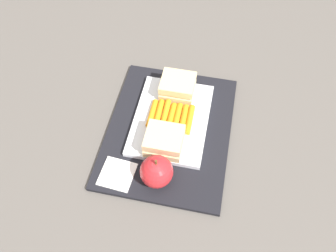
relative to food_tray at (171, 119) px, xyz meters
name	(u,v)px	position (x,y,z in m)	size (l,w,h in m)	color
ground_plane	(169,132)	(0.03, 0.00, -0.02)	(2.40, 2.40, 0.00)	#56514C
lunchbag_mat	(169,131)	(0.03, 0.00, -0.01)	(0.36, 0.28, 0.01)	black
food_tray	(171,119)	(0.00, 0.00, 0.00)	(0.23, 0.17, 0.01)	white
sandwich_half_left	(178,86)	(-0.08, 0.00, 0.03)	(0.07, 0.08, 0.04)	#DBC189
sandwich_half_right	(164,141)	(0.08, 0.00, 0.03)	(0.07, 0.08, 0.04)	#DBC189
carrot_sticks_bundle	(171,116)	(0.00, 0.00, 0.01)	(0.08, 0.10, 0.02)	orange
apple	(157,172)	(0.15, 0.00, 0.03)	(0.07, 0.07, 0.08)	red
paper_napkin	(117,174)	(0.16, -0.09, 0.00)	(0.07, 0.07, 0.00)	white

